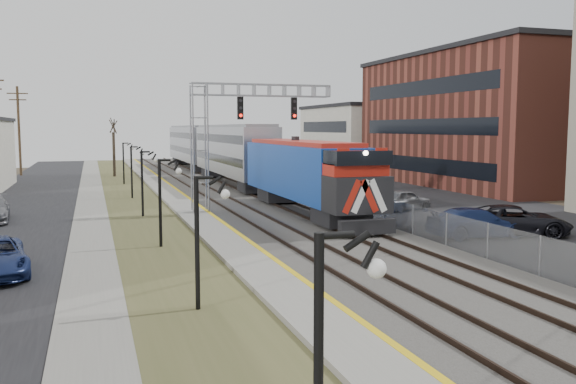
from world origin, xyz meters
name	(u,v)px	position (x,y,z in m)	size (l,w,h in m)	color
street_west	(21,207)	(-11.50, 35.00, 0.02)	(7.00, 120.00, 0.04)	black
sidewalk	(91,205)	(-7.00, 35.00, 0.04)	(2.00, 120.00, 0.08)	gray
grass_median	(135,203)	(-4.00, 35.00, 0.03)	(4.00, 120.00, 0.06)	#4A4C28
platform	(177,200)	(-1.00, 35.00, 0.12)	(2.00, 120.00, 0.24)	gray
ballast_bed	(244,198)	(4.00, 35.00, 0.10)	(8.00, 120.00, 0.20)	#595651
parking_lot	(387,194)	(16.00, 35.00, 0.02)	(16.00, 120.00, 0.04)	black
platform_edge	(189,198)	(-0.12, 35.00, 0.24)	(0.24, 120.00, 0.01)	gold
track_near	(218,197)	(2.00, 35.00, 0.28)	(1.58, 120.00, 0.15)	#2D2119
track_far	(263,195)	(5.50, 35.00, 0.28)	(1.58, 120.00, 0.15)	#2D2119
train	(223,153)	(5.50, 49.45, 2.88)	(3.00, 63.05, 5.33)	#133E9F
signal_gantry	(227,125)	(1.22, 27.99, 5.59)	(9.00, 1.07, 8.15)	gray
lampposts	(159,203)	(-4.00, 18.29, 2.00)	(0.14, 62.14, 4.00)	black
fence	(296,187)	(8.20, 35.00, 0.80)	(0.04, 120.00, 1.60)	gray
buildings_east	(565,116)	(30.00, 31.18, 6.31)	(16.00, 76.00, 15.00)	#9E967F
bare_trees	(8,165)	(-12.66, 38.91, 2.70)	(12.30, 42.30, 5.95)	#382D23
car_lot_c	(514,221)	(13.13, 15.63, 0.76)	(2.51, 5.44, 1.51)	black
car_lot_d	(476,223)	(11.00, 15.74, 0.73)	(2.03, 5.00, 1.45)	navy
car_lot_e	(404,200)	(12.43, 25.68, 0.69)	(1.64, 4.07, 1.39)	slate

